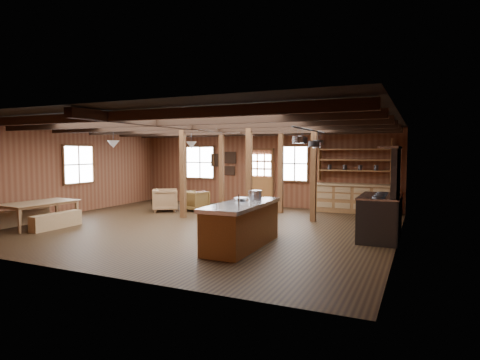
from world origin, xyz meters
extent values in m
cube|color=black|center=(0.00, 0.00, -0.01)|extent=(10.00, 9.00, 0.02)
cube|color=black|center=(0.00, 0.00, 2.81)|extent=(10.00, 9.00, 0.02)
cube|color=#572A18|center=(-5.01, 0.00, 1.40)|extent=(0.02, 9.00, 2.80)
cube|color=#572A18|center=(5.01, 0.00, 1.40)|extent=(0.02, 9.00, 2.80)
cube|color=#572A18|center=(0.00, 4.51, 1.40)|extent=(10.00, 0.02, 2.80)
cube|color=#572A18|center=(0.00, -4.51, 1.40)|extent=(10.00, 0.02, 2.80)
cube|color=black|center=(0.00, -3.50, 2.68)|extent=(9.80, 0.12, 0.18)
cube|color=black|center=(0.00, -2.00, 2.68)|extent=(9.80, 0.12, 0.18)
cube|color=black|center=(0.00, -0.50, 2.68)|extent=(9.80, 0.12, 0.18)
cube|color=black|center=(0.00, 1.00, 2.68)|extent=(9.80, 0.12, 0.18)
cube|color=black|center=(0.00, 2.50, 2.68)|extent=(9.80, 0.12, 0.18)
cube|color=black|center=(0.00, 3.80, 2.68)|extent=(9.80, 0.12, 0.18)
cube|color=black|center=(0.00, 0.00, 2.68)|extent=(0.18, 8.82, 0.18)
cube|color=#4D2B16|center=(-1.20, 1.00, 1.40)|extent=(0.15, 0.15, 2.80)
cube|color=#4D2B16|center=(-1.00, 3.20, 1.40)|extent=(0.15, 0.15, 2.80)
cube|color=#4D2B16|center=(1.00, 1.00, 1.40)|extent=(0.15, 0.15, 2.80)
cube|color=#4D2B16|center=(1.20, 3.20, 1.40)|extent=(0.15, 0.15, 2.80)
cube|color=#4D2B16|center=(2.60, 2.00, 1.40)|extent=(0.15, 0.15, 2.80)
cube|color=brown|center=(0.00, 4.45, 0.55)|extent=(0.90, 0.06, 1.10)
cube|color=#4D2B16|center=(-0.48, 4.45, 1.05)|extent=(0.06, 0.08, 2.10)
cube|color=#4D2B16|center=(0.48, 4.45, 1.05)|extent=(0.06, 0.08, 2.10)
cube|color=#4D2B16|center=(0.00, 4.45, 2.12)|extent=(1.02, 0.08, 0.06)
cube|color=white|center=(0.00, 4.45, 1.55)|extent=(0.84, 0.02, 0.90)
cube|color=white|center=(-2.60, 4.46, 1.60)|extent=(1.20, 0.02, 1.20)
cube|color=#4D2B16|center=(-2.60, 4.46, 1.60)|extent=(1.32, 0.06, 1.32)
cube|color=white|center=(1.30, 4.46, 1.60)|extent=(0.90, 0.02, 1.20)
cube|color=#4D2B16|center=(1.30, 4.46, 1.60)|extent=(1.02, 0.06, 1.32)
cube|color=white|center=(-4.96, 0.50, 1.60)|extent=(0.02, 1.20, 1.20)
cube|color=#4D2B16|center=(-4.96, 0.50, 1.60)|extent=(0.14, 1.24, 1.32)
cube|color=white|center=(-1.30, 4.46, 1.80)|extent=(0.50, 0.03, 0.40)
cube|color=black|center=(-1.30, 4.45, 1.80)|extent=(0.55, 0.02, 0.45)
cube|color=white|center=(-1.90, 4.46, 1.70)|extent=(0.35, 0.03, 0.45)
cube|color=black|center=(-1.90, 4.45, 1.70)|extent=(0.40, 0.02, 0.50)
cube|color=white|center=(-1.30, 4.46, 1.30)|extent=(0.40, 0.03, 0.30)
cube|color=black|center=(-1.30, 4.45, 1.30)|extent=(0.45, 0.02, 0.35)
cube|color=brown|center=(3.40, 4.20, 0.45)|extent=(2.50, 0.55, 0.90)
cube|color=olive|center=(3.40, 4.18, 0.93)|extent=(2.55, 0.60, 0.06)
cube|color=brown|center=(3.40, 4.25, 1.40)|extent=(2.30, 0.35, 0.04)
cube|color=brown|center=(3.40, 4.25, 1.75)|extent=(2.30, 0.35, 0.04)
cube|color=brown|center=(3.40, 4.25, 2.10)|extent=(2.30, 0.35, 0.04)
cube|color=brown|center=(2.25, 4.25, 1.75)|extent=(0.04, 0.35, 1.40)
cube|color=brown|center=(4.55, 4.25, 1.75)|extent=(0.04, 0.35, 1.40)
cylinder|color=#2F2F31|center=(-3.00, 0.00, 2.58)|extent=(0.02, 0.02, 0.45)
cone|color=silver|center=(-3.00, 0.00, 2.25)|extent=(0.36, 0.36, 0.22)
cylinder|color=#2F2F31|center=(-1.50, 2.00, 2.58)|extent=(0.02, 0.02, 0.45)
cone|color=silver|center=(-1.50, 2.00, 2.25)|extent=(0.36, 0.36, 0.22)
cylinder|color=#2F2F31|center=(2.93, 0.30, 2.55)|extent=(0.04, 3.00, 0.04)
cylinder|color=#2F2F31|center=(3.01, -1.05, 2.45)|extent=(0.01, 0.01, 0.21)
cylinder|color=#B3B5BA|center=(3.01, -1.05, 2.27)|extent=(0.23, 0.23, 0.14)
cylinder|color=#2F2F31|center=(3.00, -0.60, 2.45)|extent=(0.01, 0.01, 0.21)
cylinder|color=#2F2F31|center=(3.00, -0.60, 2.27)|extent=(0.20, 0.20, 0.14)
cylinder|color=#2F2F31|center=(2.84, -0.15, 2.47)|extent=(0.01, 0.01, 0.15)
cylinder|color=#B3B5BA|center=(2.84, -0.15, 2.33)|extent=(0.20, 0.20, 0.14)
cylinder|color=#2F2F31|center=(3.02, 0.30, 2.42)|extent=(0.01, 0.01, 0.27)
cylinder|color=#2F2F31|center=(3.02, 0.30, 2.21)|extent=(0.26, 0.26, 0.14)
cylinder|color=#2F2F31|center=(3.00, 0.75, 2.40)|extent=(0.01, 0.01, 0.30)
cylinder|color=#B3B5BA|center=(3.00, 0.75, 2.18)|extent=(0.22, 0.22, 0.14)
cylinder|color=#2F2F31|center=(2.91, 1.20, 2.44)|extent=(0.01, 0.01, 0.22)
cylinder|color=#2F2F31|center=(2.91, 1.20, 2.26)|extent=(0.28, 0.28, 0.14)
cylinder|color=#2F2F31|center=(2.87, 1.65, 2.45)|extent=(0.01, 0.01, 0.21)
cylinder|color=#B3B5BA|center=(2.87, 1.65, 2.27)|extent=(0.20, 0.20, 0.14)
cube|color=brown|center=(2.00, -1.71, 0.43)|extent=(0.83, 2.41, 0.86)
cube|color=#B3B5BA|center=(2.00, -1.71, 0.90)|extent=(0.91, 2.51, 0.08)
cylinder|color=#2F2F31|center=(2.00, -2.31, 0.90)|extent=(0.44, 0.44, 0.06)
cylinder|color=#B3B5BA|center=(2.20, -2.31, 1.05)|extent=(0.03, 0.03, 0.30)
cube|color=olive|center=(0.75, -0.41, 0.20)|extent=(0.48, 0.36, 0.41)
cube|color=#2F2F31|center=(4.60, 0.27, 0.49)|extent=(0.87, 1.63, 0.98)
cube|color=#B3B5BA|center=(4.60, 0.27, 1.00)|extent=(0.89, 1.65, 0.04)
cube|color=#2F2F31|center=(4.92, 0.27, 1.57)|extent=(0.12, 1.63, 1.09)
cube|color=#B3B5BA|center=(4.80, 0.27, 2.12)|extent=(0.40, 1.74, 0.05)
imported|color=olive|center=(-3.90, -1.87, 0.33)|extent=(1.18, 1.96, 0.67)
cube|color=olive|center=(-4.65, -1.87, 0.22)|extent=(0.30, 1.60, 0.44)
cube|color=olive|center=(-3.31, -1.87, 0.20)|extent=(0.28, 1.48, 0.41)
imported|color=#5D2D1C|center=(-1.99, 3.09, 0.31)|extent=(0.96, 0.96, 0.62)
imported|color=brown|center=(-1.60, 2.40, 0.35)|extent=(0.88, 0.90, 0.69)
imported|color=olive|center=(-2.50, 1.91, 0.38)|extent=(1.15, 1.15, 0.76)
cylinder|color=#B3B5BA|center=(1.94, -0.84, 1.03)|extent=(0.31, 0.31, 0.19)
imported|color=silver|center=(1.82, -1.37, 0.98)|extent=(0.33, 0.33, 0.07)
camera|label=1|loc=(5.45, -9.39, 2.01)|focal=30.00mm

